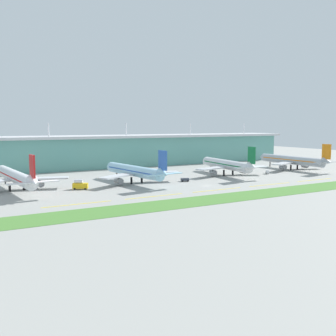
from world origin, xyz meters
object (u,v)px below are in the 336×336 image
Objects in this scene: fuel_truck at (80,185)px; baggage_cart at (267,172)px; airliner_farthest at (293,160)px; airliner_far_middle at (227,165)px; pushback_tug at (185,180)px; airliner_near_middle at (135,171)px; airliner_nearest at (16,177)px.

fuel_truck reaches higher than baggage_cart.
fuel_truck is (-153.43, -8.81, -4.19)m from airliner_farthest.
airliner_far_middle and airliner_farthest have the same top height.
fuel_truck is 121.12m from baggage_cart.
pushback_tug is (-95.57, -11.68, -5.35)m from airliner_farthest.
baggage_cart reaches higher than pushback_tug.
baggage_cart is at bearing -0.20° from fuel_truck.
airliner_near_middle is at bearing 163.87° from pushback_tug.
airliner_near_middle is at bearing -177.86° from airliner_far_middle.
baggage_cart is (-32.32, -9.24, -5.19)m from airliner_farthest.
airliner_nearest is at bearing 155.71° from fuel_truck.
airliner_farthest is 12.85× the size of pushback_tug.
airliner_nearest is 13.90× the size of pushback_tug.
airliner_nearest is 122.24m from airliner_far_middle.
airliner_farthest is (180.71, -3.50, -0.01)m from airliner_nearest.
airliner_nearest reaches higher than baggage_cart.
airliner_far_middle is at bearing 163.90° from baggage_cart.
fuel_truck is at bearing -24.29° from airliner_nearest.
airliner_near_middle reaches higher than fuel_truck.
airliner_far_middle is 58.60m from airliner_farthest.
airliner_farthest is 8.42× the size of fuel_truck.
airliner_far_middle is 0.93× the size of airliner_farthest.
airliner_nearest is 9.11× the size of fuel_truck.
airliner_near_middle is 122.08m from airliner_farthest.
airliner_far_middle is 7.86× the size of fuel_truck.
fuel_truck is at bearing 177.16° from pushback_tug.
airliner_far_middle is at bearing 4.31° from fuel_truck.
fuel_truck is 1.91× the size of baggage_cart.
baggage_cart is (63.25, 2.44, 0.16)m from pushback_tug.
airliner_far_middle is at bearing -2.42° from airliner_nearest.
airliner_nearest is at bearing 169.89° from pushback_tug.
airliner_nearest is at bearing 177.58° from airliner_far_middle.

